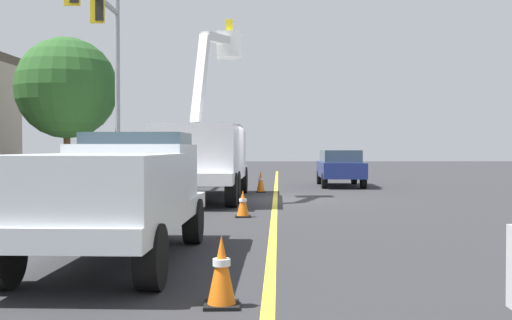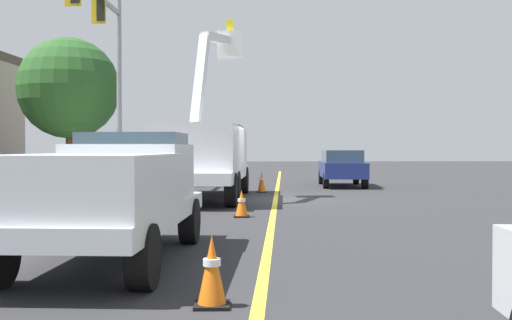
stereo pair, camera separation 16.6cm
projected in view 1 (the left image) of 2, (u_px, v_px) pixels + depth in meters
ground at (275, 199)px, 20.80m from camera, size 120.00×120.00×0.00m
sidewalk_far_side at (46, 197)px, 21.11m from camera, size 60.10×8.14×0.12m
lane_centre_stripe at (275, 199)px, 20.80m from camera, size 49.87×3.95×0.01m
utility_bucket_truck at (207, 153)px, 20.95m from camera, size 8.37×3.11×6.39m
service_pickup_truck at (116, 191)px, 9.31m from camera, size 5.74×2.53×2.06m
passing_minivan at (340, 165)px, 28.05m from camera, size 4.93×2.26×1.69m
traffic_cone_leading at (222, 271)px, 6.71m from camera, size 0.40×0.40×0.81m
traffic_cone_mid_front at (243, 204)px, 15.45m from camera, size 0.40×0.40×0.70m
traffic_cone_mid_rear at (261, 182)px, 24.15m from camera, size 0.40×0.40×0.86m
traffic_signal_mast at (104, 48)px, 24.63m from camera, size 7.39×0.84×8.55m
street_tree_right at (67, 88)px, 28.38m from camera, size 4.79×4.79×7.04m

